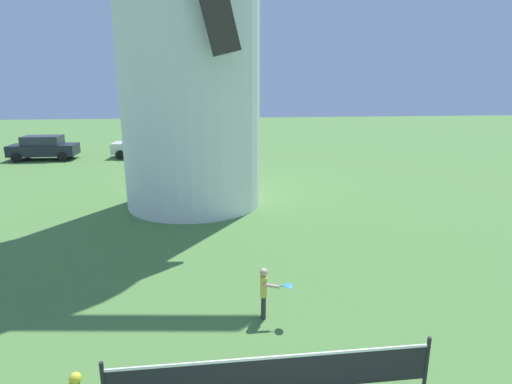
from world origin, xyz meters
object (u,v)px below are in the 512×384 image
Objects in this scene: tennis_net at (273,375)px; parked_car_black at (43,147)px; parked_car_cream at (144,145)px; player_far at (265,290)px; windmill at (187,2)px; stray_ball at (75,378)px.

parked_car_black is at bearing 116.48° from tennis_net.
player_far is at bearing -75.45° from parked_car_cream.
windmill reaches higher than parked_car_black.
windmill reaches higher than player_far.
stray_ball is 0.05× the size of parked_car_cream.
player_far is at bearing 25.35° from stray_ball.
parked_car_cream is (-2.03, 22.21, 0.71)m from stray_ball.
parked_car_black and parked_car_cream have the same top height.
stray_ball is at bearing 161.57° from tennis_net.
windmill is 12.93m from stray_ball.
windmill is 14.91× the size of player_far.
tennis_net is at bearing -77.62° from parked_car_cream.
stray_ball is at bearing -99.20° from windmill.
parked_car_black reaches higher than stray_ball.
parked_car_cream is at bearing 95.22° from stray_ball.
parked_car_cream reaches higher than player_far.
tennis_net is 3.29m from stray_ball.
stray_ball is 22.32m from parked_car_cream.
stray_ball is 23.50m from parked_car_black.
tennis_net is at bearing -95.64° from player_far.
player_far is (1.65, -8.79, -7.01)m from windmill.
parked_car_cream is at bearing 2.44° from parked_car_black.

